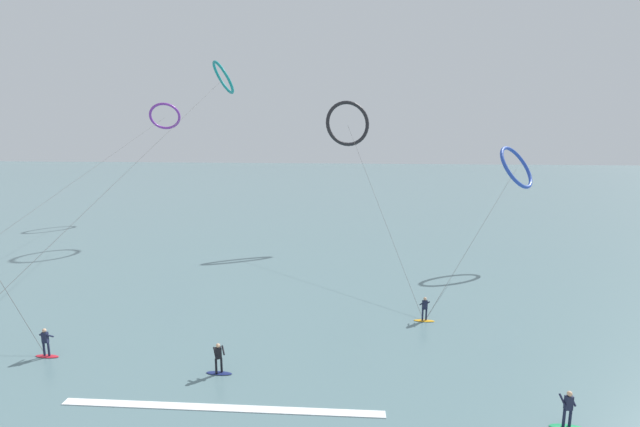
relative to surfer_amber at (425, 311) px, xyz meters
The scene contains 10 objects.
sea_water 86.53m from the surfer_amber, 94.82° to the left, with size 400.00×200.00×0.08m, color slate.
surfer_amber is the anchor object (origin of this frame).
surfer_crimson 23.14m from the surfer_amber, 161.26° to the right, with size 1.40×0.58×1.70m.
surfer_emerald 11.53m from the surfer_amber, 65.78° to the right, with size 1.40×0.62×1.70m.
surfer_navy 14.09m from the surfer_amber, 145.15° to the right, with size 1.40×0.70×1.70m.
kite_charcoal 27.56m from the surfer_amber, 105.74° to the left, with size 9.29×24.90×16.72m.
kite_teal 40.28m from the surfer_amber, 129.92° to the left, with size 5.21×43.50×22.06m.
kite_violet 52.61m from the surfer_amber, 134.27° to the left, with size 5.31×49.96×17.69m.
kite_cobalt 21.06m from the surfer_amber, 57.19° to the left, with size 13.04×18.89×11.62m.
wave_crest_mid 15.14m from the surfer_amber, 133.72° to the right, with size 15.03×0.50×0.12m, color white.
Camera 1 is at (3.42, -9.06, 12.33)m, focal length 24.31 mm.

